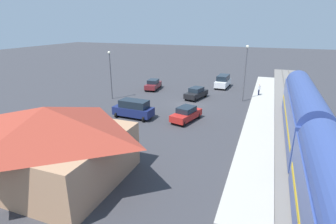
{
  "coord_description": "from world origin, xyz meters",
  "views": [
    {
      "loc": [
        -10.34,
        35.31,
        11.02
      ],
      "look_at": [
        0.27,
        7.51,
        1.0
      ],
      "focal_mm": 28.35,
      "sensor_mm": 36.0,
      "label": 1
    }
  ],
  "objects_px": {
    "pedestrian_on_platform": "(259,89)",
    "suv_navy": "(134,109)",
    "sedan_red": "(186,114)",
    "suv_white": "(223,81)",
    "light_pole_near_platform": "(246,67)",
    "light_pole_lot_center": "(110,69)",
    "station_building": "(49,141)",
    "sedan_black": "(196,93)",
    "sedan_maroon": "(153,84)"
  },
  "relations": [
    {
      "from": "pedestrian_on_platform",
      "to": "suv_navy",
      "type": "distance_m",
      "value": 20.82
    },
    {
      "from": "sedan_red",
      "to": "pedestrian_on_platform",
      "type": "bearing_deg",
      "value": -117.08
    },
    {
      "from": "suv_white",
      "to": "light_pole_near_platform",
      "type": "distance_m",
      "value": 9.73
    },
    {
      "from": "suv_navy",
      "to": "light_pole_lot_center",
      "type": "bearing_deg",
      "value": -42.01
    },
    {
      "from": "station_building",
      "to": "suv_navy",
      "type": "height_order",
      "value": "station_building"
    },
    {
      "from": "suv_navy",
      "to": "light_pole_near_platform",
      "type": "relative_size",
      "value": 0.62
    },
    {
      "from": "suv_white",
      "to": "sedan_red",
      "type": "distance_m",
      "value": 18.77
    },
    {
      "from": "sedan_red",
      "to": "suv_navy",
      "type": "bearing_deg",
      "value": 10.46
    },
    {
      "from": "suv_white",
      "to": "light_pole_lot_center",
      "type": "bearing_deg",
      "value": 42.99
    },
    {
      "from": "suv_white",
      "to": "sedan_red",
      "type": "height_order",
      "value": "suv_white"
    },
    {
      "from": "station_building",
      "to": "light_pole_lot_center",
      "type": "xyz_separation_m",
      "value": [
        7.59,
        -20.19,
        1.69
      ]
    },
    {
      "from": "pedestrian_on_platform",
      "to": "sedan_black",
      "type": "height_order",
      "value": "pedestrian_on_platform"
    },
    {
      "from": "pedestrian_on_platform",
      "to": "station_building",
      "type": "bearing_deg",
      "value": 65.78
    },
    {
      "from": "sedan_black",
      "to": "light_pole_lot_center",
      "type": "xyz_separation_m",
      "value": [
        11.97,
        4.66,
        3.67
      ]
    },
    {
      "from": "suv_navy",
      "to": "sedan_black",
      "type": "bearing_deg",
      "value": -113.71
    },
    {
      "from": "sedan_red",
      "to": "sedan_black",
      "type": "bearing_deg",
      "value": -81.59
    },
    {
      "from": "sedan_maroon",
      "to": "light_pole_near_platform",
      "type": "bearing_deg",
      "value": 172.49
    },
    {
      "from": "suv_navy",
      "to": "sedan_red",
      "type": "bearing_deg",
      "value": -169.54
    },
    {
      "from": "suv_white",
      "to": "sedan_red",
      "type": "xyz_separation_m",
      "value": [
        1.05,
        18.74,
        -0.27
      ]
    },
    {
      "from": "station_building",
      "to": "pedestrian_on_platform",
      "type": "bearing_deg",
      "value": -114.22
    },
    {
      "from": "suv_white",
      "to": "light_pole_near_platform",
      "type": "relative_size",
      "value": 0.61
    },
    {
      "from": "sedan_maroon",
      "to": "sedan_black",
      "type": "bearing_deg",
      "value": 160.22
    },
    {
      "from": "sedan_black",
      "to": "sedan_maroon",
      "type": "xyz_separation_m",
      "value": [
        8.53,
        -3.07,
        0.0
      ]
    },
    {
      "from": "pedestrian_on_platform",
      "to": "sedan_maroon",
      "type": "distance_m",
      "value": 17.47
    },
    {
      "from": "sedan_maroon",
      "to": "sedan_red",
      "type": "xyz_separation_m",
      "value": [
        -10.0,
        12.97,
        0.0
      ]
    },
    {
      "from": "light_pole_near_platform",
      "to": "suv_navy",
      "type": "bearing_deg",
      "value": 46.03
    },
    {
      "from": "station_building",
      "to": "sedan_red",
      "type": "relative_size",
      "value": 2.32
    },
    {
      "from": "station_building",
      "to": "sedan_black",
      "type": "xyz_separation_m",
      "value": [
        -4.38,
        -24.86,
        -1.98
      ]
    },
    {
      "from": "sedan_maroon",
      "to": "light_pole_lot_center",
      "type": "distance_m",
      "value": 9.22
    },
    {
      "from": "light_pole_lot_center",
      "to": "station_building",
      "type": "bearing_deg",
      "value": 110.61
    },
    {
      "from": "light_pole_lot_center",
      "to": "suv_navy",
      "type": "bearing_deg",
      "value": 137.99
    },
    {
      "from": "suv_white",
      "to": "light_pole_near_platform",
      "type": "bearing_deg",
      "value": 118.95
    },
    {
      "from": "sedan_black",
      "to": "sedan_maroon",
      "type": "distance_m",
      "value": 9.07
    },
    {
      "from": "sedan_red",
      "to": "light_pole_near_platform",
      "type": "distance_m",
      "value": 12.89
    },
    {
      "from": "station_building",
      "to": "sedan_maroon",
      "type": "height_order",
      "value": "station_building"
    },
    {
      "from": "sedan_maroon",
      "to": "sedan_red",
      "type": "bearing_deg",
      "value": 127.62
    },
    {
      "from": "pedestrian_on_platform",
      "to": "sedan_black",
      "type": "bearing_deg",
      "value": 27.32
    },
    {
      "from": "pedestrian_on_platform",
      "to": "sedan_red",
      "type": "xyz_separation_m",
      "value": [
        7.4,
        14.48,
        -0.4
      ]
    },
    {
      "from": "sedan_maroon",
      "to": "suv_navy",
      "type": "distance_m",
      "value": 14.61
    },
    {
      "from": "sedan_red",
      "to": "light_pole_near_platform",
      "type": "xyz_separation_m",
      "value": [
        -5.36,
        -10.94,
        4.19
      ]
    },
    {
      "from": "pedestrian_on_platform",
      "to": "suv_white",
      "type": "relative_size",
      "value": 0.34
    },
    {
      "from": "station_building",
      "to": "suv_navy",
      "type": "xyz_separation_m",
      "value": [
        0.48,
        -13.79,
        -1.71
      ]
    },
    {
      "from": "sedan_red",
      "to": "suv_navy",
      "type": "xyz_separation_m",
      "value": [
        6.32,
        1.17,
        0.27
      ]
    },
    {
      "from": "pedestrian_on_platform",
      "to": "suv_navy",
      "type": "xyz_separation_m",
      "value": [
        13.73,
        15.65,
        -0.13
      ]
    },
    {
      "from": "light_pole_near_platform",
      "to": "light_pole_lot_center",
      "type": "bearing_deg",
      "value": 16.89
    },
    {
      "from": "suv_white",
      "to": "pedestrian_on_platform",
      "type": "bearing_deg",
      "value": 146.17
    },
    {
      "from": "station_building",
      "to": "light_pole_lot_center",
      "type": "distance_m",
      "value": 21.64
    },
    {
      "from": "sedan_black",
      "to": "suv_navy",
      "type": "distance_m",
      "value": 12.09
    },
    {
      "from": "pedestrian_on_platform",
      "to": "sedan_red",
      "type": "distance_m",
      "value": 16.27
    },
    {
      "from": "station_building",
      "to": "sedan_maroon",
      "type": "bearing_deg",
      "value": -81.53
    }
  ]
}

